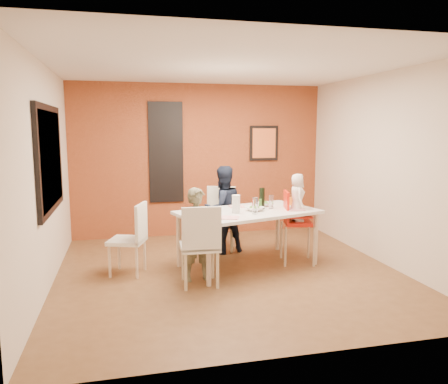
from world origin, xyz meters
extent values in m
plane|color=brown|center=(0.00, 0.00, 0.00)|extent=(4.50, 4.50, 0.00)
cube|color=silver|center=(0.00, 0.00, 2.70)|extent=(4.50, 4.50, 0.02)
cube|color=beige|center=(0.00, 2.25, 1.35)|extent=(4.50, 0.02, 2.70)
cube|color=beige|center=(0.00, -2.25, 1.35)|extent=(4.50, 0.02, 2.70)
cube|color=beige|center=(-2.25, 0.00, 1.35)|extent=(0.02, 4.50, 2.70)
cube|color=beige|center=(2.25, 0.00, 1.35)|extent=(0.02, 4.50, 2.70)
cube|color=maroon|center=(0.00, 2.23, 1.35)|extent=(4.50, 0.02, 2.70)
cube|color=black|center=(-2.22, 0.20, 1.55)|extent=(0.05, 1.70, 1.30)
cube|color=black|center=(-2.21, 0.20, 1.55)|extent=(0.02, 1.55, 1.15)
cube|color=silver|center=(-0.60, 2.21, 1.50)|extent=(0.55, 0.03, 1.70)
cube|color=black|center=(-0.60, 2.21, 1.50)|extent=(0.60, 0.03, 1.76)
cube|color=black|center=(1.20, 2.21, 1.65)|extent=(0.54, 0.03, 0.64)
cube|color=orange|center=(1.20, 2.19, 1.65)|extent=(0.44, 0.01, 0.54)
cube|color=white|center=(0.33, 0.23, 0.76)|extent=(2.11, 1.56, 0.04)
cylinder|color=beige|center=(-0.36, -0.44, 0.37)|extent=(0.06, 0.06, 0.74)
cylinder|color=beige|center=(-0.62, 0.40, 0.37)|extent=(0.06, 0.06, 0.74)
cylinder|color=beige|center=(1.28, 0.06, 0.37)|extent=(0.06, 0.06, 0.74)
cylinder|color=beige|center=(1.02, 0.90, 0.37)|extent=(0.06, 0.06, 0.74)
cube|color=silver|center=(-0.46, -0.35, 0.48)|extent=(0.49, 0.49, 0.05)
cube|color=silver|center=(-0.47, -0.57, 0.74)|extent=(0.47, 0.07, 0.53)
cylinder|color=beige|center=(-0.26, -0.17, 0.23)|extent=(0.04, 0.04, 0.46)
cylinder|color=beige|center=(-0.28, -0.56, 0.23)|extent=(0.04, 0.04, 0.46)
cylinder|color=beige|center=(-0.64, -0.15, 0.23)|extent=(0.04, 0.04, 0.46)
cylinder|color=beige|center=(-0.66, -0.53, 0.23)|extent=(0.04, 0.04, 0.46)
cube|color=white|center=(0.13, 1.13, 0.47)|extent=(0.58, 0.58, 0.05)
cube|color=white|center=(0.19, 1.33, 0.73)|extent=(0.45, 0.18, 0.52)
cylinder|color=#BFB08E|center=(-0.10, 1.00, 0.23)|extent=(0.04, 0.04, 0.45)
cylinder|color=#BFB08E|center=(0.01, 1.36, 0.23)|extent=(0.04, 0.04, 0.45)
cylinder|color=#BFB08E|center=(0.26, 0.89, 0.23)|extent=(0.04, 0.04, 0.45)
cylinder|color=#BFB08E|center=(0.37, 1.25, 0.23)|extent=(0.04, 0.04, 0.45)
cube|color=white|center=(-1.33, 0.26, 0.45)|extent=(0.56, 0.56, 0.05)
cube|color=white|center=(-1.14, 0.19, 0.70)|extent=(0.18, 0.43, 0.50)
cylinder|color=beige|center=(-1.44, 0.49, 0.22)|extent=(0.04, 0.04, 0.43)
cylinder|color=beige|center=(-1.10, 0.37, 0.22)|extent=(0.04, 0.04, 0.43)
cylinder|color=beige|center=(-1.55, 0.15, 0.22)|extent=(0.04, 0.04, 0.43)
cylinder|color=beige|center=(-1.21, 0.03, 0.22)|extent=(0.04, 0.04, 0.43)
cube|color=red|center=(1.07, 0.22, 0.59)|extent=(0.43, 0.43, 0.05)
cube|color=red|center=(0.90, 0.25, 0.82)|extent=(0.11, 0.36, 0.43)
cube|color=red|center=(1.07, 0.22, 0.69)|extent=(0.43, 0.43, 0.02)
cylinder|color=#BDA98D|center=(1.22, -0.03, 0.28)|extent=(0.03, 0.03, 0.56)
cylinder|color=#BDA98D|center=(0.82, 0.06, 0.28)|extent=(0.03, 0.03, 0.56)
cylinder|color=#BDA98D|center=(1.31, 0.37, 0.28)|extent=(0.03, 0.03, 0.56)
cylinder|color=#BDA98D|center=(0.91, 0.46, 0.28)|extent=(0.03, 0.03, 0.56)
imported|color=#5F5D44|center=(-0.46, -0.19, 0.59)|extent=(0.46, 0.32, 1.19)
imported|color=black|center=(0.13, 0.97, 0.68)|extent=(0.77, 0.67, 1.35)
imported|color=silver|center=(1.05, 0.22, 0.95)|extent=(0.25, 0.35, 0.68)
cube|color=white|center=(-0.04, -0.20, 0.79)|extent=(0.28, 0.28, 0.01)
cube|color=white|center=(0.25, 0.57, 0.79)|extent=(0.22, 0.22, 0.01)
cube|color=silver|center=(0.99, 0.15, 0.79)|extent=(0.27, 0.27, 0.01)
cube|color=white|center=(-0.33, 0.35, 0.79)|extent=(0.24, 0.24, 0.01)
imported|color=white|center=(0.41, 0.21, 0.82)|extent=(0.32, 0.32, 0.06)
imported|color=silver|center=(0.66, 0.54, 0.81)|extent=(0.27, 0.27, 0.05)
cylinder|color=black|center=(0.56, 0.33, 0.94)|extent=(0.08, 0.08, 0.30)
cylinder|color=silver|center=(0.35, -0.01, 0.90)|extent=(0.08, 0.08, 0.22)
cylinder|color=silver|center=(0.70, 0.33, 0.88)|extent=(0.07, 0.07, 0.19)
cylinder|color=silver|center=(0.12, 0.11, 0.91)|extent=(0.11, 0.11, 0.25)
cylinder|color=red|center=(0.43, 0.26, 0.86)|extent=(0.04, 0.04, 0.14)
cylinder|color=#3C7B29|center=(0.52, 0.27, 0.86)|extent=(0.04, 0.04, 0.15)
cylinder|color=brown|center=(0.47, 0.28, 0.85)|extent=(0.03, 0.03, 0.13)
cylinder|color=orange|center=(1.08, 0.51, 0.84)|extent=(0.07, 0.07, 0.12)
camera|label=1|loc=(-1.35, -5.49, 1.92)|focal=35.00mm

